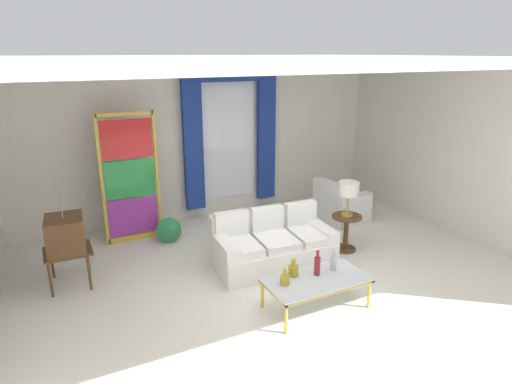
% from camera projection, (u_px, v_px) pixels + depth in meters
% --- Properties ---
extents(ground_plane, '(16.00, 16.00, 0.00)m').
position_uv_depth(ground_plane, '(282.00, 279.00, 6.27)').
color(ground_plane, white).
extents(wall_rear, '(8.00, 0.12, 3.00)m').
position_uv_depth(wall_rear, '(205.00, 139.00, 8.42)').
color(wall_rear, white).
rests_on(wall_rear, ground).
extents(wall_right, '(0.12, 7.00, 3.00)m').
position_uv_depth(wall_right, '(444.00, 145.00, 7.87)').
color(wall_right, white).
rests_on(wall_right, ground).
extents(ceiling_slab, '(8.00, 7.60, 0.04)m').
position_uv_depth(ceiling_slab, '(257.00, 58.00, 6.02)').
color(ceiling_slab, white).
extents(curtained_window, '(2.00, 0.17, 2.70)m').
position_uv_depth(curtained_window, '(230.00, 126.00, 8.40)').
color(curtained_window, white).
rests_on(curtained_window, ground).
extents(couch_white_long, '(1.82, 1.04, 0.86)m').
position_uv_depth(couch_white_long, '(271.00, 245.00, 6.65)').
color(couch_white_long, white).
rests_on(couch_white_long, ground).
extents(coffee_table, '(1.29, 0.67, 0.41)m').
position_uv_depth(coffee_table, '(316.00, 281.00, 5.46)').
color(coffee_table, silver).
rests_on(coffee_table, ground).
extents(bottle_blue_decanter, '(0.08, 0.08, 0.32)m').
position_uv_depth(bottle_blue_decanter, '(333.00, 261.00, 5.62)').
color(bottle_blue_decanter, silver).
rests_on(bottle_blue_decanter, coffee_table).
extents(bottle_crystal_tall, '(0.11, 0.11, 0.22)m').
position_uv_depth(bottle_crystal_tall, '(285.00, 279.00, 5.30)').
color(bottle_crystal_tall, gold).
rests_on(bottle_crystal_tall, coffee_table).
extents(bottle_amber_squat, '(0.13, 0.13, 0.24)m').
position_uv_depth(bottle_amber_squat, '(293.00, 269.00, 5.50)').
color(bottle_amber_squat, gold).
rests_on(bottle_amber_squat, coffee_table).
extents(bottle_ruby_flask, '(0.08, 0.08, 0.34)m').
position_uv_depth(bottle_ruby_flask, '(317.00, 265.00, 5.50)').
color(bottle_ruby_flask, maroon).
rests_on(bottle_ruby_flask, coffee_table).
extents(vintage_tv, '(0.62, 0.63, 1.35)m').
position_uv_depth(vintage_tv, '(65.00, 236.00, 5.92)').
color(vintage_tv, brown).
rests_on(vintage_tv, ground).
extents(armchair_white, '(0.92, 0.91, 0.80)m').
position_uv_depth(armchair_white, '(340.00, 206.00, 8.38)').
color(armchair_white, white).
rests_on(armchair_white, ground).
extents(stained_glass_divider, '(0.95, 0.05, 2.20)m').
position_uv_depth(stained_glass_divider, '(130.00, 181.00, 7.25)').
color(stained_glass_divider, gold).
rests_on(stained_glass_divider, ground).
extents(peacock_figurine, '(0.44, 0.60, 0.50)m').
position_uv_depth(peacock_figurine, '(171.00, 232.00, 7.35)').
color(peacock_figurine, beige).
rests_on(peacock_figurine, ground).
extents(round_side_table, '(0.48, 0.48, 0.59)m').
position_uv_depth(round_side_table, '(346.00, 230.00, 7.09)').
color(round_side_table, brown).
rests_on(round_side_table, ground).
extents(table_lamp_brass, '(0.32, 0.32, 0.57)m').
position_uv_depth(table_lamp_brass, '(349.00, 190.00, 6.89)').
color(table_lamp_brass, '#B29338').
rests_on(table_lamp_brass, round_side_table).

